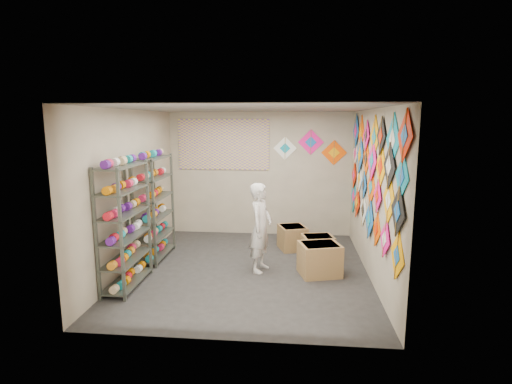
# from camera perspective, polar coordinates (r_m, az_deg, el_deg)

# --- Properties ---
(ground) EXTENTS (4.50, 4.50, 0.00)m
(ground) POSITION_cam_1_polar(r_m,az_deg,el_deg) (6.96, -1.07, -11.01)
(ground) COLOR #272422
(room_walls) EXTENTS (4.50, 4.50, 4.50)m
(room_walls) POSITION_cam_1_polar(r_m,az_deg,el_deg) (6.55, -1.12, 2.52)
(room_walls) COLOR tan
(room_walls) RESTS_ON ground
(shelf_rack_front) EXTENTS (0.40, 1.10, 1.90)m
(shelf_rack_front) POSITION_cam_1_polar(r_m,az_deg,el_deg) (6.34, -18.26, -4.66)
(shelf_rack_front) COLOR #4C5147
(shelf_rack_front) RESTS_ON ground
(shelf_rack_back) EXTENTS (0.40, 1.10, 1.90)m
(shelf_rack_back) POSITION_cam_1_polar(r_m,az_deg,el_deg) (7.51, -14.32, -2.19)
(shelf_rack_back) COLOR #4C5147
(shelf_rack_back) RESTS_ON ground
(string_spools) EXTENTS (0.12, 2.36, 0.12)m
(string_spools) POSITION_cam_1_polar(r_m,az_deg,el_deg) (6.90, -16.16, -2.55)
(string_spools) COLOR #E82252
(string_spools) RESTS_ON ground
(kite_wall_display) EXTENTS (0.05, 4.29, 2.04)m
(kite_wall_display) POSITION_cam_1_polar(r_m,az_deg,el_deg) (6.65, 16.13, 2.50)
(kite_wall_display) COLOR #FDA203
(kite_wall_display) RESTS_ON room_walls
(back_wall_kites) EXTENTS (1.58, 0.02, 0.77)m
(back_wall_kites) POSITION_cam_1_polar(r_m,az_deg,el_deg) (8.72, 7.86, 6.30)
(back_wall_kites) COLOR white
(back_wall_kites) RESTS_ON room_walls
(poster) EXTENTS (2.00, 0.01, 1.10)m
(poster) POSITION_cam_1_polar(r_m,az_deg,el_deg) (8.83, -4.67, 6.77)
(poster) COLOR #71479B
(poster) RESTS_ON room_walls
(shopkeeper) EXTENTS (0.74, 0.65, 1.50)m
(shopkeeper) POSITION_cam_1_polar(r_m,az_deg,el_deg) (6.70, 0.67, -5.10)
(shopkeeper) COLOR beige
(shopkeeper) RESTS_ON ground
(carton_a) EXTENTS (0.75, 0.68, 0.53)m
(carton_a) POSITION_cam_1_polar(r_m,az_deg,el_deg) (6.75, 9.06, -9.46)
(carton_a) COLOR #9B7543
(carton_a) RESTS_ON ground
(carton_b) EXTENTS (0.63, 0.55, 0.45)m
(carton_b) POSITION_cam_1_polar(r_m,az_deg,el_deg) (7.46, 8.80, -7.87)
(carton_b) COLOR #9B7543
(carton_b) RESTS_ON ground
(carton_c) EXTENTS (0.63, 0.66, 0.47)m
(carton_c) POSITION_cam_1_polar(r_m,az_deg,el_deg) (7.99, 5.21, -6.50)
(carton_c) COLOR #9B7543
(carton_c) RESTS_ON ground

